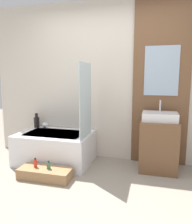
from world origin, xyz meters
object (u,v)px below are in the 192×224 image
Objects in this scene: wooden_step_bench at (45,173)px; sink at (160,117)px; bottle_soap_secondary at (49,165)px; bathtub at (55,147)px; vase_tall_dark at (37,122)px; vase_round_light at (45,125)px; bottle_soap_primary at (35,163)px.

sink is at bearing 25.40° from wooden_step_bench.
bottle_soap_secondary reaches higher than wooden_step_bench.
vase_tall_dark is (-0.49, 0.30, 0.35)m from bathtub.
wooden_step_bench is at bearing -62.75° from vase_round_light.
vase_tall_dark is 1.07m from bottle_soap_primary.
wooden_step_bench is at bearing 0.00° from bottle_soap_primary.
sink reaches higher than vase_round_light.
vase_tall_dark is 1.18m from bottle_soap_secondary.
bathtub is 8.69× the size of bottle_soap_primary.
bottle_soap_primary is 0.20m from bottle_soap_secondary.
vase_round_light is (-0.33, 0.30, 0.29)m from bathtub.
sink is 4.35× the size of bottle_soap_secondary.
wooden_step_bench is 7.38× the size of vase_round_light.
vase_tall_dark is at bearing 117.93° from bottle_soap_primary.
bathtub is 2.36× the size of sink.
sink is 1.73m from bottle_soap_secondary.
vase_tall_dark reaches higher than bathtub.
sink is at bearing 26.23° from bottle_soap_secondary.
sink is 5.03× the size of vase_round_light.
wooden_step_bench is at bearing -55.19° from vase_tall_dark.
sink is 1.98m from vase_round_light.
sink is at bearing -4.67° from vase_tall_dark.
bottle_soap_primary is at bearing 180.00° from bottle_soap_secondary.
bottle_soap_secondary is at bearing -52.86° from vase_tall_dark.
vase_round_light is 0.86× the size of bottle_soap_secondary.
bottle_soap_primary is at bearing -92.07° from bathtub.
vase_tall_dark is at bearing 175.33° from sink.
bathtub is 1.61× the size of wooden_step_bench.
vase_tall_dark reaches higher than bottle_soap_secondary.
vase_round_light is at bearing 119.98° from bottle_soap_secondary.
bathtub is 0.63m from wooden_step_bench.
bottle_soap_primary reaches higher than wooden_step_bench.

